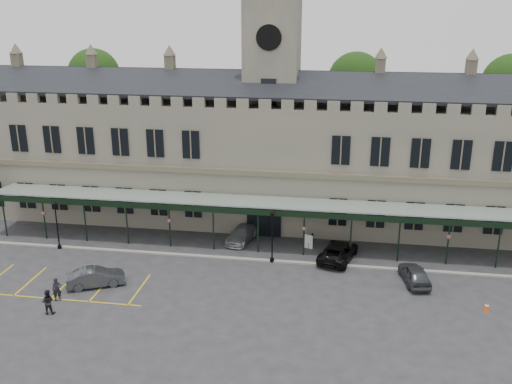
# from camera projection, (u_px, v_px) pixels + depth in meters

# --- Properties ---
(ground) EXTENTS (140.00, 140.00, 0.00)m
(ground) POSITION_uv_depth(u_px,v_px,m) (244.00, 291.00, 43.58)
(ground) COLOR #2C2C2E
(station_building) EXTENTS (60.00, 10.36, 17.30)m
(station_building) POSITION_uv_depth(u_px,v_px,m) (271.00, 156.00, 56.45)
(station_building) COLOR #696557
(station_building) RESTS_ON ground
(clock_tower) EXTENTS (5.60, 5.60, 24.80)m
(clock_tower) POSITION_uv_depth(u_px,v_px,m) (272.00, 89.00, 54.43)
(clock_tower) COLOR #696557
(clock_tower) RESTS_ON ground
(canopy) EXTENTS (50.00, 4.10, 4.30)m
(canopy) POSITION_uv_depth(u_px,v_px,m) (259.00, 226.00, 49.82)
(canopy) COLOR #8C9E93
(canopy) RESTS_ON ground
(kerb) EXTENTS (60.00, 0.40, 0.12)m
(kerb) POSITION_uv_depth(u_px,v_px,m) (255.00, 260.00, 48.72)
(kerb) COLOR gray
(kerb) RESTS_ON ground
(parking_markings) EXTENTS (16.00, 6.00, 0.01)m
(parking_markings) POSITION_uv_depth(u_px,v_px,m) (63.00, 287.00, 44.21)
(parking_markings) COLOR gold
(parking_markings) RESTS_ON ground
(tree_behind_left) EXTENTS (6.00, 6.00, 16.00)m
(tree_behind_left) POSITION_uv_depth(u_px,v_px,m) (94.00, 76.00, 66.17)
(tree_behind_left) COLOR #332314
(tree_behind_left) RESTS_ON ground
(tree_behind_mid) EXTENTS (6.00, 6.00, 16.00)m
(tree_behind_mid) POSITION_uv_depth(u_px,v_px,m) (356.00, 81.00, 61.80)
(tree_behind_mid) COLOR #332314
(tree_behind_mid) RESTS_ON ground
(tree_behind_right) EXTENTS (6.00, 6.00, 16.00)m
(tree_behind_right) POSITION_uv_depth(u_px,v_px,m) (511.00, 85.00, 59.47)
(tree_behind_right) COLOR #332314
(tree_behind_right) RESTS_ON ground
(lamp_post_left) EXTENTS (0.43, 0.43, 4.58)m
(lamp_post_left) POSITION_uv_depth(u_px,v_px,m) (56.00, 220.00, 50.24)
(lamp_post_left) COLOR black
(lamp_post_left) RESTS_ON ground
(lamp_post_mid) EXTENTS (0.45, 0.45, 4.80)m
(lamp_post_mid) POSITION_uv_depth(u_px,v_px,m) (272.00, 231.00, 47.56)
(lamp_post_mid) COLOR black
(lamp_post_mid) RESTS_ON ground
(traffic_cone) EXTENTS (0.41, 0.41, 0.65)m
(traffic_cone) POSITION_uv_depth(u_px,v_px,m) (487.00, 307.00, 40.64)
(traffic_cone) COLOR #DD4D07
(traffic_cone) RESTS_ON ground
(sign_board) EXTENTS (0.73, 0.27, 1.29)m
(sign_board) POSITION_uv_depth(u_px,v_px,m) (309.00, 242.00, 50.91)
(sign_board) COLOR black
(sign_board) RESTS_ON ground
(bollard_left) EXTENTS (0.16, 0.16, 0.92)m
(bollard_left) POSITION_uv_depth(u_px,v_px,m) (250.00, 235.00, 52.85)
(bollard_left) COLOR black
(bollard_left) RESTS_ON ground
(bollard_right) EXTENTS (0.17, 0.17, 0.93)m
(bollard_right) POSITION_uv_depth(u_px,v_px,m) (312.00, 239.00, 52.05)
(bollard_right) COLOR black
(bollard_right) RESTS_ON ground
(car_left_b) EXTENTS (4.65, 3.29, 1.46)m
(car_left_b) POSITION_uv_depth(u_px,v_px,m) (96.00, 277.00, 44.13)
(car_left_b) COLOR #373A3E
(car_left_b) RESTS_ON ground
(car_taxi) EXTENTS (2.80, 4.94, 1.35)m
(car_taxi) POSITION_uv_depth(u_px,v_px,m) (242.00, 234.00, 52.53)
(car_taxi) COLOR gray
(car_taxi) RESTS_ON ground
(car_van) EXTENTS (3.79, 5.79, 1.48)m
(car_van) POSITION_uv_depth(u_px,v_px,m) (338.00, 252.00, 48.65)
(car_van) COLOR black
(car_van) RESTS_ON ground
(car_right_a) EXTENTS (2.48, 4.56, 1.47)m
(car_right_a) POSITION_uv_depth(u_px,v_px,m) (415.00, 274.00, 44.63)
(car_right_a) COLOR #373A3E
(car_right_a) RESTS_ON ground
(person_a) EXTENTS (0.78, 0.69, 1.80)m
(person_a) POSITION_uv_depth(u_px,v_px,m) (57.00, 289.00, 41.91)
(person_a) COLOR black
(person_a) RESTS_ON ground
(person_b) EXTENTS (1.00, 0.84, 1.84)m
(person_b) POSITION_uv_depth(u_px,v_px,m) (48.00, 302.00, 40.13)
(person_b) COLOR black
(person_b) RESTS_ON ground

